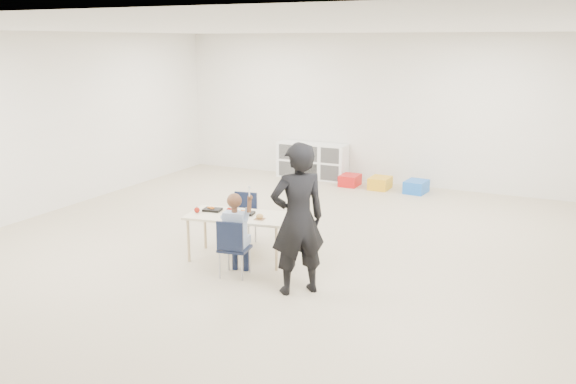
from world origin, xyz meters
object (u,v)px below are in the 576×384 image
at_px(cubby_shelf, 312,161).
at_px(adult, 298,219).
at_px(chair_near, 235,247).
at_px(child, 234,231).
at_px(table, 239,237).

bearing_deg(cubby_shelf, adult, -68.12).
bearing_deg(chair_near, child, -9.59).
distance_m(chair_near, adult, 0.99).
distance_m(chair_near, child, 0.20).
bearing_deg(table, cubby_shelf, 92.82).
relative_size(chair_near, adult, 0.42).
bearing_deg(table, child, -74.30).
bearing_deg(cubby_shelf, child, -76.26).
bearing_deg(child, cubby_shelf, 94.16).
relative_size(table, chair_near, 1.94).
distance_m(child, adult, 0.91).
distance_m(child, cubby_shelf, 5.30).
height_order(chair_near, child, child).
height_order(table, adult, adult).
relative_size(cubby_shelf, adult, 0.85).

